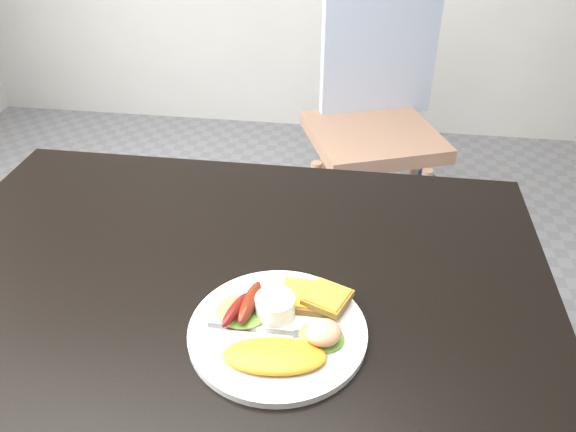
% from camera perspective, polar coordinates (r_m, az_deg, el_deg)
% --- Properties ---
extents(dining_table, '(1.20, 0.80, 0.04)m').
position_cam_1_polar(dining_table, '(1.08, -6.06, -6.03)').
color(dining_table, black).
rests_on(dining_table, ground).
extents(dining_chair, '(0.60, 0.60, 0.06)m').
position_cam_1_polar(dining_chair, '(2.23, 8.64, 8.01)').
color(dining_chair, '#A67B5F').
rests_on(dining_chair, ground).
extents(person, '(0.66, 0.49, 1.68)m').
position_cam_1_polar(person, '(1.37, 6.70, 8.98)').
color(person, navy).
rests_on(person, ground).
extents(plate, '(0.29, 0.29, 0.01)m').
position_cam_1_polar(plate, '(0.93, -1.06, -11.63)').
color(plate, white).
rests_on(plate, dining_table).
extents(lettuce_left, '(0.11, 0.10, 0.01)m').
position_cam_1_polar(lettuce_left, '(0.95, -4.71, -9.64)').
color(lettuce_left, '#52852C').
rests_on(lettuce_left, plate).
extents(lettuce_right, '(0.09, 0.09, 0.01)m').
position_cam_1_polar(lettuce_right, '(0.91, 3.42, -12.13)').
color(lettuce_right, '#5D9B33').
rests_on(lettuce_right, plate).
extents(omelette, '(0.17, 0.09, 0.02)m').
position_cam_1_polar(omelette, '(0.87, -1.40, -14.03)').
color(omelette, gold).
rests_on(omelette, plate).
extents(sausage_a, '(0.04, 0.09, 0.02)m').
position_cam_1_polar(sausage_a, '(0.93, -5.38, -9.45)').
color(sausage_a, '#5F1414').
rests_on(sausage_a, lettuce_left).
extents(sausage_b, '(0.04, 0.11, 0.03)m').
position_cam_1_polar(sausage_b, '(0.94, -3.90, -8.73)').
color(sausage_b, '#652C13').
rests_on(sausage_b, lettuce_left).
extents(ramekin, '(0.08, 0.08, 0.04)m').
position_cam_1_polar(ramekin, '(0.94, -1.30, -9.21)').
color(ramekin, white).
rests_on(ramekin, plate).
extents(toast_a, '(0.08, 0.08, 0.01)m').
position_cam_1_polar(toast_a, '(0.97, 1.70, -8.23)').
color(toast_a, brown).
rests_on(toast_a, plate).
extents(toast_b, '(0.09, 0.09, 0.01)m').
position_cam_1_polar(toast_b, '(0.95, 4.05, -8.29)').
color(toast_b, olive).
rests_on(toast_b, toast_a).
extents(potato_salad, '(0.08, 0.07, 0.03)m').
position_cam_1_polar(potato_salad, '(0.89, 3.62, -11.74)').
color(potato_salad, beige).
rests_on(potato_salad, lettuce_right).
extents(fork, '(0.14, 0.01, 0.00)m').
position_cam_1_polar(fork, '(0.92, -3.87, -11.47)').
color(fork, '#ADAFB7').
rests_on(fork, plate).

